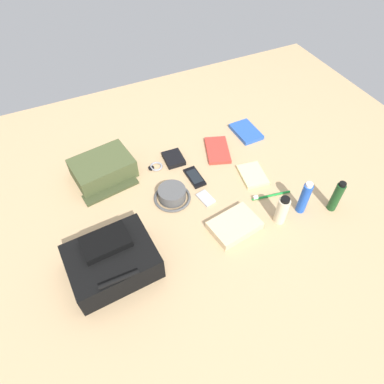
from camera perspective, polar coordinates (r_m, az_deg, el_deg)
ground_plane at (r=1.54m, az=0.00°, el=-1.26°), size 2.64×2.02×0.02m
backpack at (r=1.32m, az=-13.23°, el=-11.10°), size 0.33×0.27×0.14m
toiletry_pouch at (r=1.65m, az=-14.65°, el=3.76°), size 0.30×0.28×0.10m
bucket_hat at (r=1.52m, az=-3.35°, el=-0.47°), size 0.17×0.17×0.06m
shampoo_bottle at (r=1.56m, az=23.04°, el=-0.70°), size 0.04×0.04×0.16m
deodorant_spray at (r=1.50m, az=18.31°, el=-0.93°), size 0.04×0.04×0.17m
lotion_bottle at (r=1.45m, az=14.83°, el=-2.97°), size 0.05×0.05×0.14m
paperback_novel at (r=1.87m, az=9.03°, el=9.93°), size 0.12×0.18×0.02m
travel_guidebook at (r=1.75m, az=4.30°, el=6.98°), size 0.17×0.22×0.02m
cell_phone at (r=1.61m, az=0.44°, el=2.51°), size 0.06×0.13×0.01m
media_player at (r=1.53m, az=2.31°, el=-1.03°), size 0.07×0.09×0.01m
wristwatch at (r=1.67m, az=-6.12°, el=4.24°), size 0.07×0.06×0.01m
toothbrush at (r=1.57m, az=12.79°, el=-0.61°), size 0.18×0.04×0.02m
wallet at (r=1.69m, az=-3.10°, el=5.62°), size 0.10×0.11×0.02m
notepad at (r=1.64m, az=10.15°, el=2.78°), size 0.13×0.17×0.02m
folded_towel at (r=1.43m, az=7.12°, el=-5.57°), size 0.22×0.17×0.04m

